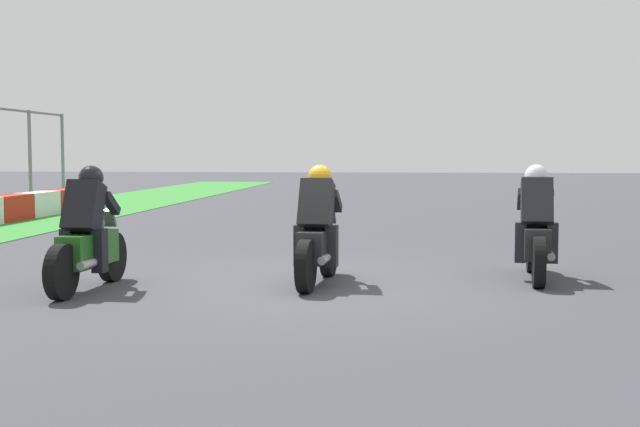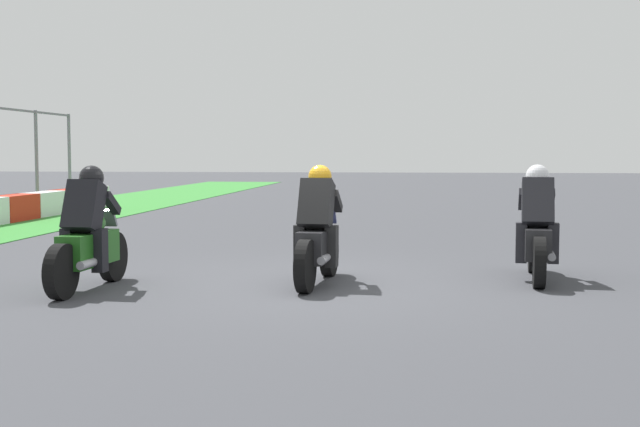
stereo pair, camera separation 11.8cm
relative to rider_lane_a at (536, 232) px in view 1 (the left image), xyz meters
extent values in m
plane|color=#3D3E43|center=(-0.66, 2.82, -0.62)|extent=(120.00, 120.00, 0.00)
cube|color=red|center=(8.14, 11.27, -0.30)|extent=(1.57, 0.60, 0.64)
cube|color=silver|center=(9.74, 11.27, -0.30)|extent=(1.57, 0.60, 0.64)
cube|color=red|center=(11.34, 11.27, -0.30)|extent=(1.57, 0.60, 0.64)
cube|color=silver|center=(12.94, 11.27, -0.30)|extent=(1.57, 0.60, 0.64)
cylinder|color=slate|center=(12.13, 12.55, 0.82)|extent=(0.10, 0.10, 2.90)
cylinder|color=slate|center=(14.46, 12.55, 0.82)|extent=(0.10, 0.10, 2.90)
cylinder|color=black|center=(0.70, -0.06, -0.30)|extent=(0.65, 0.20, 0.64)
cylinder|color=black|center=(-0.69, 0.07, -0.30)|extent=(0.65, 0.20, 0.64)
cube|color=#242426|center=(0.00, 0.00, -0.12)|extent=(1.13, 0.42, 0.40)
ellipsoid|color=#242426|center=(0.10, -0.01, 0.18)|extent=(0.51, 0.34, 0.24)
cube|color=red|center=(-0.50, 0.05, -0.10)|extent=(0.07, 0.16, 0.08)
cylinder|color=#A5A5AD|center=(-0.36, -0.13, -0.25)|extent=(0.43, 0.14, 0.10)
cube|color=#232327|center=(-0.10, 0.01, 0.40)|extent=(0.52, 0.44, 0.66)
sphere|color=silver|center=(0.12, -0.01, 0.74)|extent=(0.33, 0.33, 0.30)
cube|color=#606250|center=(0.50, -0.05, 0.22)|extent=(0.18, 0.27, 0.23)
cube|color=#232327|center=(-0.10, 0.21, -0.12)|extent=(0.19, 0.16, 0.52)
cube|color=#232327|center=(-0.13, -0.19, -0.12)|extent=(0.19, 0.16, 0.52)
cube|color=#232327|center=(0.30, 0.15, 0.42)|extent=(0.39, 0.14, 0.31)
cube|color=#232327|center=(0.27, -0.20, 0.42)|extent=(0.39, 0.14, 0.31)
cylinder|color=black|center=(0.03, 2.73, -0.30)|extent=(0.65, 0.21, 0.64)
cylinder|color=black|center=(-1.36, 2.87, -0.30)|extent=(0.65, 0.21, 0.64)
cube|color=#262628|center=(-0.66, 2.80, -0.12)|extent=(1.13, 0.43, 0.40)
ellipsoid|color=#262628|center=(-0.56, 2.79, 0.18)|extent=(0.51, 0.35, 0.24)
cube|color=red|center=(-1.17, 2.85, -0.10)|extent=(0.08, 0.17, 0.08)
cylinder|color=#A5A5AD|center=(-1.03, 2.68, -0.25)|extent=(0.43, 0.14, 0.10)
cube|color=black|center=(-0.76, 2.81, 0.40)|extent=(0.52, 0.45, 0.66)
sphere|color=orange|center=(-0.54, 2.79, 0.74)|extent=(0.33, 0.33, 0.30)
cube|color=#505796|center=(-0.17, 2.75, 0.22)|extent=(0.18, 0.27, 0.23)
cube|color=black|center=(-0.76, 3.01, -0.12)|extent=(0.19, 0.16, 0.52)
cube|color=black|center=(-0.80, 2.61, -0.12)|extent=(0.19, 0.16, 0.52)
cube|color=black|center=(-0.37, 2.95, 0.42)|extent=(0.39, 0.14, 0.31)
cube|color=black|center=(-0.40, 2.59, 0.42)|extent=(0.39, 0.14, 0.31)
cylinder|color=black|center=(-0.71, 5.47, -0.30)|extent=(0.65, 0.18, 0.64)
cylinder|color=black|center=(-2.11, 5.56, -0.30)|extent=(0.65, 0.18, 0.64)
cube|color=#1F5919|center=(-1.41, 5.52, -0.12)|extent=(1.12, 0.38, 0.40)
ellipsoid|color=#1F5919|center=(-1.31, 5.51, 0.18)|extent=(0.50, 0.33, 0.24)
cube|color=red|center=(-1.92, 5.55, -0.10)|extent=(0.07, 0.16, 0.08)
cylinder|color=#A5A5AD|center=(-1.77, 5.38, -0.25)|extent=(0.43, 0.12, 0.10)
cube|color=black|center=(-1.51, 5.52, 0.40)|extent=(0.51, 0.43, 0.66)
sphere|color=black|center=(-1.29, 5.51, 0.74)|extent=(0.32, 0.32, 0.30)
cube|color=slate|center=(-0.91, 5.49, 0.22)|extent=(0.17, 0.27, 0.23)
cube|color=black|center=(-1.52, 5.72, -0.12)|extent=(0.19, 0.15, 0.52)
cube|color=black|center=(-1.54, 5.32, -0.12)|extent=(0.19, 0.15, 0.52)
cube|color=black|center=(-1.12, 5.68, 0.42)|extent=(0.39, 0.12, 0.31)
cube|color=black|center=(-1.14, 5.32, 0.42)|extent=(0.39, 0.12, 0.31)
camera|label=1|loc=(-11.03, 1.72, 1.04)|focal=46.58mm
camera|label=2|loc=(-11.02, 1.60, 1.04)|focal=46.58mm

